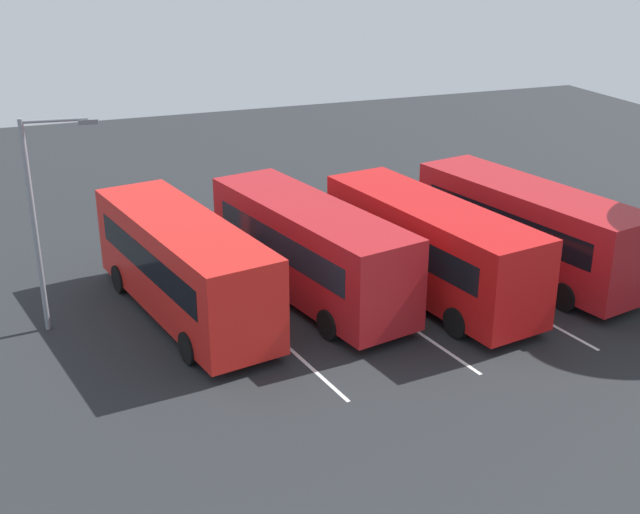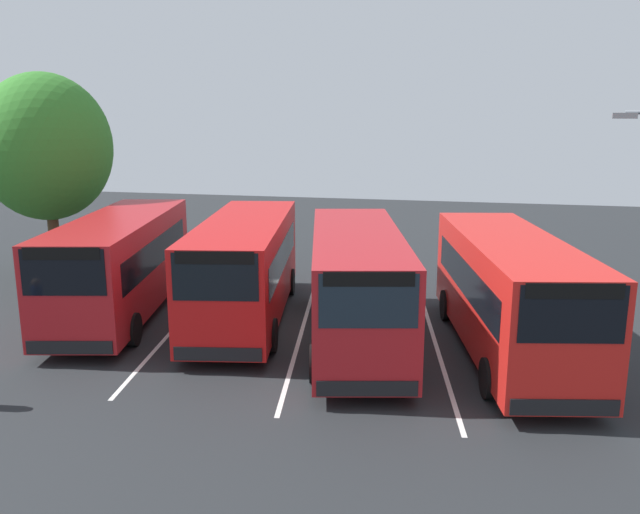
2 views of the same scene
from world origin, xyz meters
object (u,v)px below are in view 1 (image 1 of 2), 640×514
Objects in this scene: bus_center_right at (309,247)px; bus_far_right at (183,264)px; bus_center_left at (429,246)px; pedestrian at (438,190)px; street_lamp at (41,211)px; bus_far_left at (527,227)px.

bus_far_right is at bearing 77.21° from bus_center_right.
pedestrian is (7.45, -4.37, -0.68)m from bus_center_left.
bus_center_left is at bearing -121.07° from bus_center_right.
bus_center_right is 8.49m from street_lamp.
bus_far_right is 13.84m from pedestrian.
bus_far_right is at bearing -0.07° from street_lamp.
bus_center_right reaches higher than pedestrian.
street_lamp is (1.83, 12.01, 2.07)m from bus_center_left.
street_lamp reaches higher than bus_far_left.
bus_center_left is at bearing -1.25° from street_lamp.
street_lamp reaches higher than bus_far_right.
bus_center_right and bus_far_right have the same top height.
pedestrian is at bearing -14.44° from bus_far_left.
bus_center_left is 1.00× the size of bus_far_right.
bus_center_left is 8.11m from bus_far_right.
street_lamp is (-5.62, 16.38, 2.75)m from pedestrian.
bus_far_left is at bearing 2.43° from street_lamp.
pedestrian is at bearing -74.85° from bus_far_right.
bus_center_right is 10.26m from pedestrian.
bus_center_right is 1.43× the size of street_lamp.
street_lamp is (0.55, 8.21, 2.07)m from bus_center_right.
bus_center_left and bus_center_right have the same top height.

